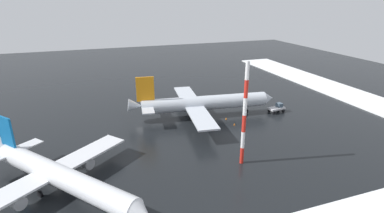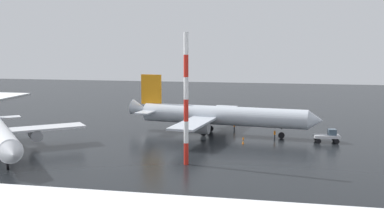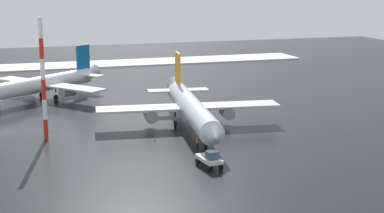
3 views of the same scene
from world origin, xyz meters
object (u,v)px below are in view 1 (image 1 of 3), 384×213
ground_crew_beside_wing (204,106)px  traffic_cone_near_nose (226,118)px  ground_crew_by_nose_gear (244,111)px  airplane_parked_portside (58,175)px  traffic_cone_mid_line (234,124)px  airplane_distant_tail (202,103)px  pushback_tug (277,108)px  antenna_mast (244,115)px

ground_crew_beside_wing → traffic_cone_near_nose: ground_crew_beside_wing is taller
ground_crew_beside_wing → ground_crew_by_nose_gear: size_ratio=1.00×
airplane_parked_portside → traffic_cone_mid_line: (38.72, 15.28, -3.23)m
airplane_parked_portside → ground_crew_beside_wing: airplane_parked_portside is taller
airplane_distant_tail → traffic_cone_mid_line: size_ratio=70.69×
airplane_distant_tail → traffic_cone_mid_line: bearing=-46.9°
pushback_tug → antenna_mast: bearing=-144.5°
airplane_parked_portside → antenna_mast: size_ratio=1.51×
ground_crew_by_nose_gear → traffic_cone_mid_line: 7.66m
airplane_parked_portside → pushback_tug: airplane_parked_portside is taller
ground_crew_beside_wing → antenna_mast: (-3.90, -28.81, 8.82)m
traffic_cone_near_nose → airplane_parked_portside: bearing=-153.4°
antenna_mast → traffic_cone_mid_line: bearing=67.2°
airplane_distant_tail → antenna_mast: bearing=-85.8°
ground_crew_by_nose_gear → antenna_mast: 26.52m
pushback_tug → traffic_cone_near_nose: 15.39m
airplane_distant_tail → antenna_mast: (-1.28, -24.18, 5.97)m
pushback_tug → traffic_cone_mid_line: (-15.00, -4.05, -1.01)m
ground_crew_by_nose_gear → traffic_cone_near_nose: ground_crew_by_nose_gear is taller
airplane_distant_tail → traffic_cone_mid_line: airplane_distant_tail is taller
pushback_tug → antenna_mast: size_ratio=0.25×
traffic_cone_mid_line → ground_crew_by_nose_gear: bearing=44.8°
ground_crew_beside_wing → ground_crew_by_nose_gear: (8.42, -7.04, 0.00)m
airplane_parked_portside → antenna_mast: bearing=48.8°
ground_crew_beside_wing → traffic_cone_mid_line: (3.01, -12.41, -0.70)m
ground_crew_by_nose_gear → traffic_cone_mid_line: (-5.41, -5.38, -0.70)m
airplane_distant_tail → ground_crew_beside_wing: (2.62, 4.63, -2.85)m
airplane_distant_tail → traffic_cone_mid_line: (5.63, -7.79, -3.54)m
airplane_distant_tail → ground_crew_beside_wing: airplane_distant_tail is taller
traffic_cone_near_nose → antenna_mast: bearing=-107.9°
airplane_distant_tail → ground_crew_by_nose_gear: (11.04, -2.41, -2.85)m
antenna_mast → traffic_cone_near_nose: bearing=72.1°
antenna_mast → airplane_distant_tail: bearing=87.0°
pushback_tug → ground_crew_by_nose_gear: pushback_tug is taller
airplane_parked_portside → traffic_cone_mid_line: 41.75m
ground_crew_by_nose_gear → airplane_distant_tail: bearing=-24.9°
traffic_cone_near_nose → traffic_cone_mid_line: size_ratio=1.00×
traffic_cone_mid_line → ground_crew_beside_wing: bearing=103.6°
antenna_mast → traffic_cone_near_nose: size_ratio=35.60×
pushback_tug → airplane_parked_portside: bearing=-167.7°
traffic_cone_near_nose → traffic_cone_mid_line: (0.35, -3.94, 0.00)m
traffic_cone_mid_line → airplane_parked_portside: bearing=-158.5°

